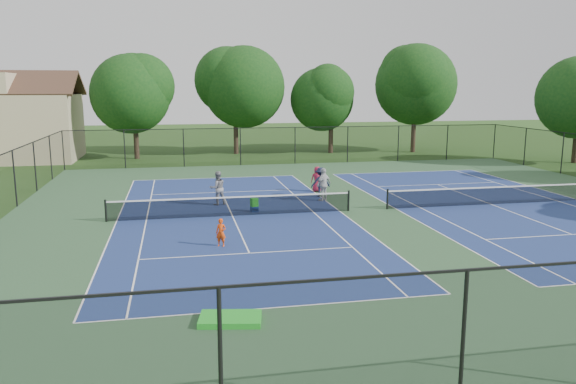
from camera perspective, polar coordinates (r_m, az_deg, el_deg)
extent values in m
plane|color=#234716|center=(29.25, 8.11, -1.83)|extent=(140.00, 140.00, 0.00)
cube|color=#2B4C2D|center=(29.25, 8.11, -1.82)|extent=(36.00, 36.00, 0.01)
cube|color=navy|center=(27.75, -5.67, -2.44)|extent=(10.97, 23.77, 0.00)
cube|color=white|center=(39.38, -7.41, 1.43)|extent=(10.97, 0.06, 0.00)
cube|color=white|center=(16.48, -1.41, -11.67)|extent=(10.97, 0.06, 0.00)
cube|color=white|center=(27.77, -17.01, -2.84)|extent=(0.06, 23.77, 0.00)
cube|color=white|center=(28.79, 5.27, -1.94)|extent=(0.06, 23.77, 0.00)
cube|color=white|center=(27.67, -14.18, -2.75)|extent=(0.06, 23.77, 0.00)
cube|color=white|center=(28.43, 2.62, -2.07)|extent=(0.06, 23.77, 0.00)
cube|color=white|center=(33.99, -6.76, -0.03)|extent=(8.23, 0.06, 0.00)
cube|color=white|center=(21.60, -3.94, -6.21)|extent=(8.23, 0.06, 0.00)
cube|color=white|center=(27.75, -5.67, -2.43)|extent=(0.06, 12.80, 0.00)
cylinder|color=black|center=(27.71, -18.02, -1.82)|extent=(0.10, 0.10, 1.07)
cylinder|color=black|center=(28.81, 6.17, -0.89)|extent=(0.10, 0.10, 1.07)
cube|color=black|center=(27.65, -5.68, -1.51)|extent=(11.90, 0.01, 0.90)
cube|color=white|center=(27.55, -5.70, -0.53)|extent=(11.90, 0.04, 0.07)
cube|color=navy|center=(32.24, 19.93, -1.19)|extent=(10.97, 23.77, 0.00)
cube|color=white|center=(42.66, 11.70, 2.00)|extent=(10.97, 0.06, 0.00)
cube|color=white|center=(29.78, 10.86, -1.67)|extent=(0.06, 23.77, 0.00)
cube|color=white|center=(30.32, 13.26, -1.54)|extent=(0.06, 23.77, 0.00)
cube|color=white|center=(34.54, 25.79, -0.86)|extent=(0.06, 23.77, 0.00)
cube|color=white|center=(37.74, 14.94, 0.75)|extent=(8.23, 0.06, 0.00)
cube|color=white|center=(27.12, 26.91, -3.86)|extent=(8.23, 0.06, 0.00)
cube|color=white|center=(32.24, 19.93, -1.18)|extent=(0.06, 12.80, 0.00)
cylinder|color=black|center=(29.51, 10.06, -0.72)|extent=(0.10, 0.10, 1.07)
cube|color=black|center=(32.15, 19.99, -0.39)|extent=(11.90, 0.01, 0.90)
cube|color=white|center=(32.07, 20.04, 0.45)|extent=(11.90, 0.04, 0.07)
cylinder|color=black|center=(45.93, -21.87, 3.93)|extent=(0.08, 0.08, 3.00)
cylinder|color=black|center=(45.33, -16.26, 4.19)|extent=(0.08, 0.08, 3.00)
cylinder|color=black|center=(45.16, -10.55, 4.42)|extent=(0.08, 0.08, 3.00)
cylinder|color=black|center=(10.12, -6.85, -17.57)|extent=(0.08, 0.08, 3.00)
cylinder|color=black|center=(45.45, -4.85, 4.60)|extent=(0.08, 0.08, 3.00)
cylinder|color=black|center=(11.33, 17.32, -14.79)|extent=(0.08, 0.08, 3.00)
cylinder|color=black|center=(46.17, 0.72, 4.73)|extent=(0.08, 0.08, 3.00)
cylinder|color=black|center=(47.31, 6.08, 4.81)|extent=(0.08, 0.08, 3.00)
cylinder|color=black|center=(48.85, 11.14, 4.85)|extent=(0.08, 0.08, 3.00)
cylinder|color=black|center=(50.73, 15.86, 4.86)|extent=(0.08, 0.08, 3.00)
cylinder|color=black|center=(52.93, 20.22, 4.84)|extent=(0.08, 0.08, 3.00)
cylinder|color=black|center=(32.85, -26.02, 1.22)|extent=(0.08, 0.08, 3.00)
cylinder|color=black|center=(45.55, 26.10, 3.56)|extent=(0.08, 0.08, 3.00)
cylinder|color=black|center=(37.18, -24.31, 2.34)|extent=(0.08, 0.08, 3.00)
cylinder|color=black|center=(49.17, 22.94, 4.25)|extent=(0.08, 0.08, 3.00)
cylinder|color=black|center=(41.54, -22.96, 3.22)|extent=(0.08, 0.08, 3.00)
cube|color=black|center=(46.17, 0.72, 4.73)|extent=(36.00, 0.01, 3.00)
cube|color=black|center=(46.04, 0.73, 6.59)|extent=(36.00, 0.05, 0.05)
cylinder|color=#2D2116|center=(51.21, -15.18, 5.38)|extent=(0.44, 0.44, 3.78)
sphere|color=#0F3712|center=(51.02, -15.39, 9.59)|extent=(6.80, 6.80, 6.80)
sphere|color=#0F3712|center=(51.02, -15.42, 10.33)|extent=(5.58, 5.58, 5.58)
sphere|color=#0F3712|center=(51.02, -15.46, 11.08)|extent=(4.35, 4.35, 4.35)
cylinder|color=#2D2116|center=(53.37, -5.32, 6.10)|extent=(0.44, 0.44, 4.14)
sphere|color=#0F3712|center=(53.20, -5.40, 10.57)|extent=(7.60, 7.60, 7.60)
sphere|color=#0F3712|center=(53.21, -5.41, 11.24)|extent=(6.23, 6.23, 6.23)
sphere|color=#0F3712|center=(53.22, -5.42, 11.91)|extent=(4.86, 4.86, 4.86)
cylinder|color=#2D2116|center=(54.12, 4.37, 5.80)|extent=(0.44, 0.44, 3.42)
sphere|color=#0F3712|center=(53.94, 4.42, 9.35)|extent=(6.00, 6.00, 6.00)
sphere|color=#0F3712|center=(53.93, 4.43, 10.10)|extent=(4.92, 4.92, 4.92)
sphere|color=#0F3712|center=(53.92, 4.44, 10.85)|extent=(3.84, 3.84, 3.84)
cylinder|color=#2D2116|center=(55.85, 12.63, 6.18)|extent=(0.44, 0.44, 4.32)
sphere|color=#0F3712|center=(55.70, 12.81, 10.60)|extent=(7.80, 7.80, 7.80)
sphere|color=#0F3712|center=(55.71, 12.84, 11.23)|extent=(6.40, 6.40, 6.40)
sphere|color=#0F3712|center=(55.72, 12.87, 11.86)|extent=(4.99, 4.99, 4.99)
cylinder|color=#2D2116|center=(52.51, 27.19, 4.60)|extent=(0.44, 0.44, 3.60)
cube|color=tan|center=(53.72, -25.91, 5.89)|extent=(10.00, 8.00, 5.60)
cube|color=tan|center=(53.60, -26.23, 9.81)|extent=(1.20, 8.00, 1.76)
cube|color=#422B1E|center=(51.67, -26.80, 9.88)|extent=(10.80, 4.10, 2.15)
cube|color=#422B1E|center=(55.54, -25.72, 9.94)|extent=(10.80, 4.10, 2.15)
imported|color=#EB470F|center=(22.50, -6.82, -4.12)|extent=(0.48, 0.41, 1.13)
imported|color=gray|center=(30.31, -7.17, 0.40)|extent=(1.04, 0.90, 1.83)
imported|color=silver|center=(31.21, 3.65, 0.77)|extent=(1.15, 0.99, 1.85)
imported|color=#191F37|center=(32.33, 3.34, 1.00)|extent=(1.11, 0.64, 1.72)
imported|color=maroon|center=(33.94, 2.98, 1.32)|extent=(0.83, 0.62, 1.55)
cube|color=navy|center=(28.63, -3.44, -1.74)|extent=(0.42, 0.37, 0.27)
cube|color=green|center=(28.56, -3.45, -1.05)|extent=(0.41, 0.37, 0.42)
cube|color=green|center=(15.63, -5.88, -12.71)|extent=(1.82, 1.28, 0.16)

